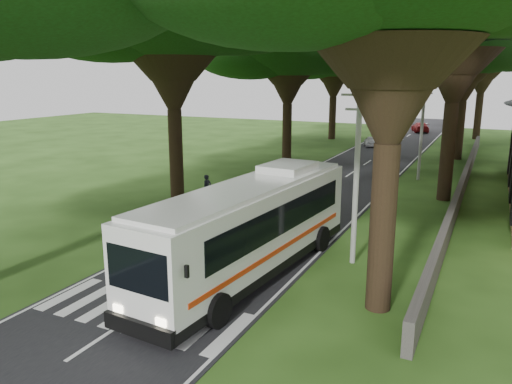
{
  "coord_description": "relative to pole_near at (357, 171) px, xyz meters",
  "views": [
    {
      "loc": [
        10.71,
        -14.86,
        8.24
      ],
      "look_at": [
        -0.33,
        8.14,
        2.2
      ],
      "focal_mm": 35.0,
      "sensor_mm": 36.0,
      "label": 1
    }
  ],
  "objects": [
    {
      "name": "distant_car_c",
      "position": [
        -4.7,
        55.02,
        -3.45
      ],
      "size": [
        3.29,
        5.2,
        1.4
      ],
      "primitive_type": "imported",
      "rotation": [
        0.0,
        0.0,
        3.44
      ],
      "color": "maroon",
      "rests_on": "road"
    },
    {
      "name": "tree_l_mida",
      "position": [
        -13.5,
        6.0,
        8.08
      ],
      "size": [
        15.58,
        15.58,
        15.67
      ],
      "color": "black",
      "rests_on": "ground"
    },
    {
      "name": "pedestrian",
      "position": [
        -11.56,
        6.64,
        -3.28
      ],
      "size": [
        0.59,
        0.75,
        1.81
      ],
      "primitive_type": "imported",
      "rotation": [
        0.0,
        0.0,
        1.31
      ],
      "color": "black",
      "rests_on": "ground"
    },
    {
      "name": "tree_l_far",
      "position": [
        -14.0,
        42.0,
        6.68
      ],
      "size": [
        15.08,
        15.08,
        14.15
      ],
      "color": "black",
      "rests_on": "ground"
    },
    {
      "name": "tree_r_midb",
      "position": [
        2.0,
        32.0,
        7.34
      ],
      "size": [
        16.39,
        16.39,
        15.07
      ],
      "color": "black",
      "rests_on": "ground"
    },
    {
      "name": "distant_car_b",
      "position": [
        -8.5,
        51.92,
        -3.56
      ],
      "size": [
        2.03,
        3.78,
        1.18
      ],
      "primitive_type": "imported",
      "rotation": [
        0.0,
        0.0,
        -0.23
      ],
      "color": "navy",
      "rests_on": "road"
    },
    {
      "name": "crosswalk",
      "position": [
        -5.5,
        -8.0,
        -4.18
      ],
      "size": [
        8.0,
        3.0,
        0.01
      ],
      "primitive_type": "cube",
      "color": "silver",
      "rests_on": "ground"
    },
    {
      "name": "pole_mid",
      "position": [
        0.0,
        20.0,
        0.0
      ],
      "size": [
        1.6,
        0.24,
        8.0
      ],
      "color": "gray",
      "rests_on": "ground"
    },
    {
      "name": "road",
      "position": [
        -5.5,
        19.0,
        -4.17
      ],
      "size": [
        8.0,
        120.0,
        0.04
      ],
      "primitive_type": "cube",
      "color": "black",
      "rests_on": "ground"
    },
    {
      "name": "distant_car_a",
      "position": [
        -7.7,
        37.07,
        -3.54
      ],
      "size": [
        2.51,
        3.84,
        1.22
      ],
      "primitive_type": "imported",
      "rotation": [
        0.0,
        0.0,
        3.47
      ],
      "color": "#A4A4A8",
      "rests_on": "road"
    },
    {
      "name": "tree_l_midb",
      "position": [
        -13.0,
        24.0,
        6.84
      ],
      "size": [
        15.07,
        15.07,
        14.31
      ],
      "color": "black",
      "rests_on": "ground"
    },
    {
      "name": "coach_bus",
      "position": [
        -3.5,
        -3.14,
        -2.07
      ],
      "size": [
        3.98,
        13.46,
        3.91
      ],
      "rotation": [
        0.0,
        0.0,
        -0.09
      ],
      "color": "white",
      "rests_on": "ground"
    },
    {
      "name": "property_wall",
      "position": [
        3.5,
        18.0,
        -3.58
      ],
      "size": [
        0.35,
        50.0,
        1.2
      ],
      "primitive_type": "cube",
      "color": "#383533",
      "rests_on": "ground"
    },
    {
      "name": "ground",
      "position": [
        -5.5,
        -6.0,
        -4.18
      ],
      "size": [
        140.0,
        140.0,
        0.0
      ],
      "primitive_type": "plane",
      "color": "#224012",
      "rests_on": "ground"
    },
    {
      "name": "pole_far",
      "position": [
        0.0,
        40.0,
        0.0
      ],
      "size": [
        1.6,
        0.24,
        8.0
      ],
      "color": "gray",
      "rests_on": "ground"
    },
    {
      "name": "pole_near",
      "position": [
        0.0,
        0.0,
        0.0
      ],
      "size": [
        1.6,
        0.24,
        8.0
      ],
      "color": "gray",
      "rests_on": "ground"
    },
    {
      "name": "tree_r_far",
      "position": [
        3.0,
        50.0,
        7.54
      ],
      "size": [
        13.52,
        13.52,
        14.75
      ],
      "color": "black",
      "rests_on": "ground"
    }
  ]
}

